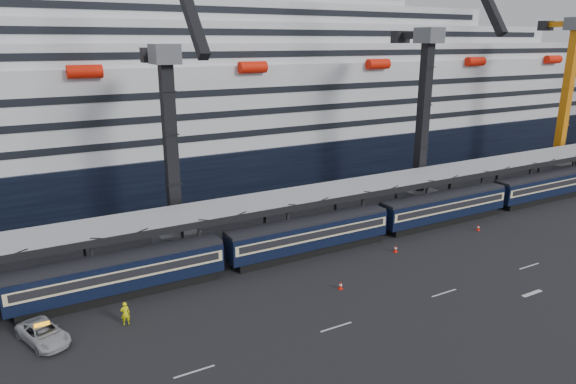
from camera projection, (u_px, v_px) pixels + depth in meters
name	position (u px, v px, depth m)	size (l,w,h in m)	color
ground	(429.00, 272.00, 51.46)	(260.00, 260.00, 0.00)	black
lane_markings	(528.00, 275.00, 50.89)	(111.00, 4.27, 0.02)	beige
train	(335.00, 229.00, 57.03)	(133.05, 3.00, 4.05)	black
canopy	(349.00, 188.00, 61.70)	(130.00, 6.25, 5.53)	#9FA1A7
cruise_ship	(233.00, 103.00, 85.98)	(214.09, 28.84, 34.00)	black
crane_dark_near	(172.00, 143.00, 54.30)	(4.50, 17.75, 35.08)	#53555B
crane_dark_mid	(426.00, 110.00, 69.44)	(4.50, 18.24, 39.64)	#53555B
crane_yellow_near	(570.00, 91.00, 85.37)	(4.50, 20.12, 40.16)	#53555B
pickup_truck	(43.00, 334.00, 39.29)	(2.42, 5.24, 1.46)	#A0A2A7
worker	(125.00, 313.00, 41.66)	(0.74, 0.48, 2.02)	#E7EA0C
traffic_cone_c	(341.00, 285.00, 47.84)	(0.40, 0.40, 0.79)	red
traffic_cone_d	(396.00, 248.00, 56.25)	(0.43, 0.43, 0.87)	red
traffic_cone_e	(478.00, 227.00, 62.73)	(0.39, 0.39, 0.78)	red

